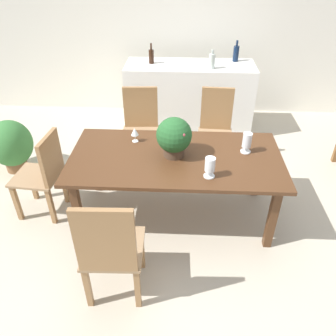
{
  "coord_description": "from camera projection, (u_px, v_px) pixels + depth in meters",
  "views": [
    {
      "loc": [
        0.06,
        -2.79,
        2.45
      ],
      "look_at": [
        -0.08,
        -0.03,
        0.54
      ],
      "focal_mm": 35.97,
      "sensor_mm": 36.0,
      "label": 1
    }
  ],
  "objects": [
    {
      "name": "ground_plane",
      "position": [
        175.0,
        207.0,
        3.69
      ],
      "size": [
        7.04,
        7.04,
        0.0
      ],
      "primitive_type": "plane",
      "color": "#BCB29E"
    },
    {
      "name": "back_wall",
      "position": [
        182.0,
        29.0,
        5.09
      ],
      "size": [
        6.4,
        0.1,
        2.6
      ],
      "primitive_type": "cube",
      "color": "silver",
      "rests_on": "ground"
    },
    {
      "name": "dining_table",
      "position": [
        176.0,
        163.0,
        3.23
      ],
      "size": [
        2.02,
        1.01,
        0.73
      ],
      "color": "#4C2D19",
      "rests_on": "ground"
    },
    {
      "name": "chair_far_right",
      "position": [
        216.0,
        126.0,
        4.11
      ],
      "size": [
        0.44,
        0.46,
        1.0
      ],
      "rotation": [
        0.0,
        0.0,
        -0.06
      ],
      "color": "olive",
      "rests_on": "ground"
    },
    {
      "name": "chair_far_left",
      "position": [
        141.0,
        124.0,
        4.15
      ],
      "size": [
        0.48,
        0.5,
        0.98
      ],
      "rotation": [
        0.0,
        0.0,
        0.06
      ],
      "color": "olive",
      "rests_on": "ground"
    },
    {
      "name": "chair_head_end",
      "position": [
        44.0,
        172.0,
        3.36
      ],
      "size": [
        0.48,
        0.46,
        0.92
      ],
      "rotation": [
        0.0,
        0.0,
        -1.66
      ],
      "color": "olive",
      "rests_on": "ground"
    },
    {
      "name": "chair_near_left",
      "position": [
        110.0,
        249.0,
        2.47
      ],
      "size": [
        0.47,
        0.47,
        1.03
      ],
      "rotation": [
        0.0,
        0.0,
        3.17
      ],
      "color": "olive",
      "rests_on": "ground"
    },
    {
      "name": "flower_centerpiece",
      "position": [
        174.0,
        137.0,
        3.09
      ],
      "size": [
        0.33,
        0.33,
        0.38
      ],
      "color": "#4C3828",
      "rests_on": "dining_table"
    },
    {
      "name": "crystal_vase_left",
      "position": [
        247.0,
        141.0,
        3.19
      ],
      "size": [
        0.1,
        0.1,
        0.2
      ],
      "color": "silver",
      "rests_on": "dining_table"
    },
    {
      "name": "crystal_vase_center_near",
      "position": [
        210.0,
        166.0,
        2.86
      ],
      "size": [
        0.1,
        0.1,
        0.19
      ],
      "color": "silver",
      "rests_on": "dining_table"
    },
    {
      "name": "wine_glass",
      "position": [
        135.0,
        132.0,
        3.36
      ],
      "size": [
        0.08,
        0.08,
        0.15
      ],
      "color": "silver",
      "rests_on": "dining_table"
    },
    {
      "name": "kitchen_counter",
      "position": [
        189.0,
        98.0,
        4.95
      ],
      "size": [
        1.81,
        0.64,
        0.99
      ],
      "primitive_type": "cube",
      "color": "silver",
      "rests_on": "ground"
    },
    {
      "name": "wine_bottle_amber",
      "position": [
        236.0,
        53.0,
        4.73
      ],
      "size": [
        0.08,
        0.08,
        0.29
      ],
      "color": "#0F1E38",
      "rests_on": "kitchen_counter"
    },
    {
      "name": "wine_bottle_tall",
      "position": [
        212.0,
        61.0,
        4.47
      ],
      "size": [
        0.08,
        0.08,
        0.25
      ],
      "color": "#B2BFB7",
      "rests_on": "kitchen_counter"
    },
    {
      "name": "wine_bottle_green",
      "position": [
        151.0,
        56.0,
        4.66
      ],
      "size": [
        0.07,
        0.07,
        0.27
      ],
      "color": "black",
      "rests_on": "kitchen_counter"
    },
    {
      "name": "potted_plant_floor",
      "position": [
        11.0,
        145.0,
        4.1
      ],
      "size": [
        0.52,
        0.52,
        0.67
      ],
      "color": "brown",
      "rests_on": "ground"
    }
  ]
}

